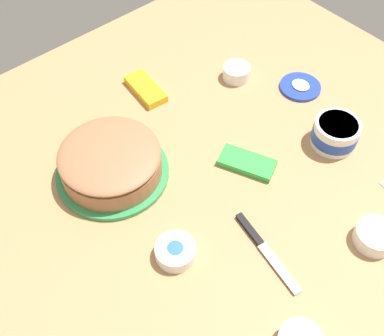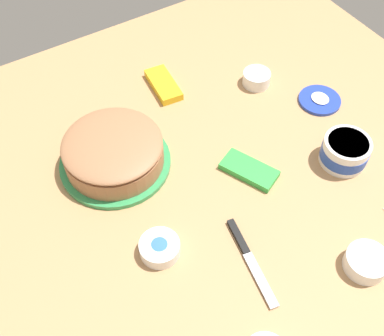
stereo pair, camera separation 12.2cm
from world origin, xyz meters
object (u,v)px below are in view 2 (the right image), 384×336
Objects in this scene: sprinkle_bowl_rainbow at (257,78)px; candy_box_lower at (163,85)px; sprinkle_bowl_orange at (366,262)px; frosting_tub at (345,151)px; candy_box_upper at (249,170)px; frosted_cake at (114,153)px; frosting_tub_lid at (320,100)px; spreading_knife at (247,254)px; sprinkle_bowl_blue at (160,248)px.

sprinkle_bowl_rainbow reaches higher than candy_box_lower.
candy_box_lower is (0.76, 0.10, -0.01)m from sprinkle_bowl_orange.
sprinkle_bowl_rainbow and sprinkle_bowl_orange have the same top height.
frosting_tub is 0.26m from candy_box_upper.
candy_box_lower is at bearing 7.17° from sprinkle_bowl_orange.
frosted_cake reaches higher than candy_box_lower.
frosting_tub is 0.23m from frosting_tub_lid.
candy_box_upper is (0.20, -0.15, 0.00)m from spreading_knife.
sprinkle_bowl_orange reaches higher than candy_box_upper.
sprinkle_bowl_rainbow is 0.35m from candy_box_upper.
frosting_tub is at bearing -177.54° from sprinkle_bowl_rainbow.
candy_box_upper is at bearing -75.53° from sprinkle_bowl_blue.
sprinkle_bowl_orange is at bearing -126.27° from sprinkle_bowl_blue.
spreading_knife is 1.59× the size of candy_box_upper.
sprinkle_bowl_orange is (-0.46, 0.27, 0.02)m from frosting_tub_lid.
sprinkle_bowl_rainbow is 0.56× the size of candy_box_upper.
spreading_knife is 0.59m from sprinkle_bowl_rainbow.
frosted_cake is at bearing 29.12° from candy_box_upper.
frosted_cake is 1.97× the size of candy_box_lower.
frosting_tub is at bearing -145.57° from candy_box_lower.
spreading_knife is 2.39× the size of sprinkle_bowl_orange.
candy_box_upper is (0.10, 0.24, -0.03)m from frosting_tub.
frosting_tub_lid is 1.31× the size of sprinkle_bowl_blue.
sprinkle_bowl_blue reaches higher than candy_box_lower.
sprinkle_bowl_rainbow is at bearing -64.18° from candy_box_upper.
sprinkle_bowl_rainbow is at bearing -83.45° from frosted_cake.
frosting_tub_lid is (-0.10, -0.62, -0.04)m from frosted_cake.
spreading_knife is (-0.10, 0.38, -0.03)m from frosting_tub.
sprinkle_bowl_orange reaches higher than sprinkle_bowl_blue.
frosted_cake is at bearing 133.15° from candy_box_lower.
frosted_cake is 0.36m from candy_box_upper.
frosted_cake is 0.29m from sprinkle_bowl_blue.
sprinkle_bowl_rainbow is 0.28m from candy_box_lower.
candy_box_upper is at bearing -126.09° from frosted_cake.
frosting_tub is 0.55m from sprinkle_bowl_blue.
candy_box_lower is 1.01× the size of candy_box_upper.
frosting_tub is at bearing -75.97° from spreading_knife.
sprinkle_bowl_blue is 0.64m from sprinkle_bowl_rainbow.
spreading_knife is at bearing -124.02° from sprinkle_bowl_blue.
spreading_knife is 2.47× the size of sprinkle_bowl_blue.
frosting_tub is at bearing -120.57° from frosted_cake.
candy_box_lower is (0.19, -0.26, -0.03)m from frosted_cake.
frosting_tub is 0.57m from candy_box_lower.
spreading_knife is 0.24m from candy_box_upper.
spreading_knife is 0.20m from sprinkle_bowl_blue.
candy_box_lower reaches higher than frosting_tub_lid.
sprinkle_bowl_blue is (0.02, 0.55, -0.02)m from frosting_tub.
sprinkle_bowl_orange reaches higher than frosting_tub_lid.
sprinkle_bowl_rainbow is at bearing 2.46° from frosting_tub.
frosting_tub_lid is at bearing -74.01° from sprinkle_bowl_blue.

